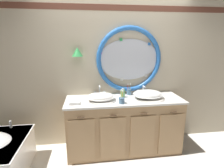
% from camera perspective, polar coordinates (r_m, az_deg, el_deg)
% --- Properties ---
extents(ground_plane, '(14.00, 14.00, 0.00)m').
position_cam_1_polar(ground_plane, '(3.06, 2.63, -22.79)').
color(ground_plane, silver).
extents(back_wall_assembly, '(6.40, 0.26, 2.60)m').
position_cam_1_polar(back_wall_assembly, '(3.06, 1.22, 4.45)').
color(back_wall_assembly, beige).
rests_on(back_wall_assembly, ground_plane).
extents(vanity_counter, '(1.87, 0.65, 0.91)m').
position_cam_1_polar(vanity_counter, '(3.03, 3.85, -12.89)').
color(vanity_counter, tan).
rests_on(vanity_counter, ground_plane).
extents(sink_basin_left, '(0.43, 0.43, 0.12)m').
position_cam_1_polar(sink_basin_left, '(2.76, -3.64, -4.11)').
color(sink_basin_left, white).
rests_on(sink_basin_left, vanity_counter).
extents(sink_basin_right, '(0.48, 0.48, 0.13)m').
position_cam_1_polar(sink_basin_right, '(2.91, 11.50, -3.25)').
color(sink_basin_right, white).
rests_on(sink_basin_right, vanity_counter).
extents(faucet_set_left, '(0.21, 0.13, 0.18)m').
position_cam_1_polar(faucet_set_left, '(3.00, -4.00, -2.46)').
color(faucet_set_left, silver).
rests_on(faucet_set_left, vanity_counter).
extents(faucet_set_right, '(0.24, 0.13, 0.15)m').
position_cam_1_polar(faucet_set_right, '(3.14, 10.01, -2.06)').
color(faucet_set_right, silver).
rests_on(faucet_set_right, vanity_counter).
extents(toothbrush_holder_left, '(0.09, 0.09, 0.22)m').
position_cam_1_polar(toothbrush_holder_left, '(2.64, 3.15, -5.20)').
color(toothbrush_holder_left, slate).
rests_on(toothbrush_holder_left, vanity_counter).
extents(toothbrush_holder_right, '(0.08, 0.08, 0.20)m').
position_cam_1_polar(toothbrush_holder_right, '(3.05, 5.52, -2.43)').
color(toothbrush_holder_right, slate).
rests_on(toothbrush_holder_right, vanity_counter).
extents(soap_dispenser, '(0.07, 0.07, 0.16)m').
position_cam_1_polar(soap_dispenser, '(2.91, 3.55, -2.98)').
color(soap_dispenser, '#6BAD66').
rests_on(soap_dispenser, vanity_counter).
extents(folded_hand_towel, '(0.17, 0.12, 0.04)m').
position_cam_1_polar(folded_hand_towel, '(2.68, -11.91, -5.95)').
color(folded_hand_towel, white).
rests_on(folded_hand_towel, vanity_counter).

